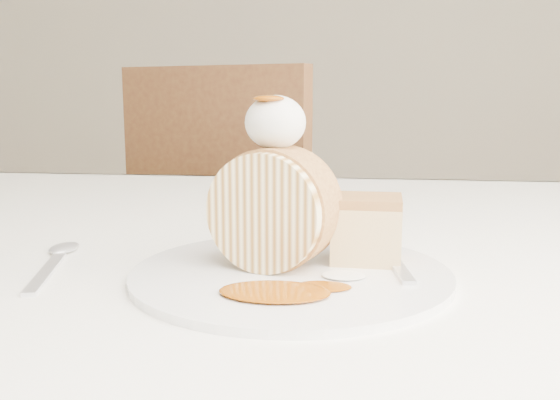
# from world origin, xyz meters

# --- Properties ---
(table) EXTENTS (1.40, 0.90, 0.75)m
(table) POSITION_xyz_m (0.00, 0.20, 0.66)
(table) COLOR white
(table) RESTS_ON ground
(chair_far) EXTENTS (0.58, 0.58, 0.95)m
(chair_far) POSITION_xyz_m (-0.19, 0.98, 0.54)
(chair_far) COLOR brown
(chair_far) RESTS_ON ground
(plate) EXTENTS (0.27, 0.27, 0.01)m
(plate) POSITION_xyz_m (0.03, 0.05, 0.75)
(plate) COLOR white
(plate) RESTS_ON table
(roulade_slice) EXTENTS (0.11, 0.08, 0.10)m
(roulade_slice) POSITION_xyz_m (0.01, 0.06, 0.80)
(roulade_slice) COLOR #FBEAAF
(roulade_slice) RESTS_ON plate
(cake_chunk) EXTENTS (0.06, 0.06, 0.05)m
(cake_chunk) POSITION_xyz_m (0.09, 0.08, 0.78)
(cake_chunk) COLOR #AF7C42
(cake_chunk) RESTS_ON plate
(whipped_cream) EXTENTS (0.05, 0.05, 0.04)m
(whipped_cream) POSITION_xyz_m (0.01, 0.07, 0.87)
(whipped_cream) COLOR white
(whipped_cream) RESTS_ON roulade_slice
(caramel_drizzle) EXTENTS (0.03, 0.02, 0.01)m
(caramel_drizzle) POSITION_xyz_m (0.01, 0.05, 0.90)
(caramel_drizzle) COLOR #8E4105
(caramel_drizzle) RESTS_ON whipped_cream
(caramel_pool) EXTENTS (0.08, 0.06, 0.00)m
(caramel_pool) POSITION_xyz_m (0.02, -0.02, 0.76)
(caramel_pool) COLOR #8E4105
(caramel_pool) RESTS_ON plate
(fork) EXTENTS (0.04, 0.16, 0.00)m
(fork) POSITION_xyz_m (0.11, 0.07, 0.76)
(fork) COLOR silver
(fork) RESTS_ON plate
(spoon) EXTENTS (0.06, 0.14, 0.00)m
(spoon) POSITION_xyz_m (-0.17, 0.03, 0.75)
(spoon) COLOR silver
(spoon) RESTS_ON table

